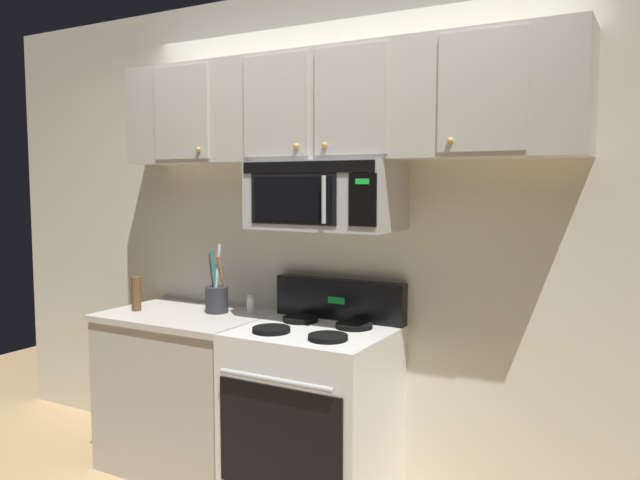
{
  "coord_description": "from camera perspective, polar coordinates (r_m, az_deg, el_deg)",
  "views": [
    {
      "loc": [
        1.54,
        -2.27,
        1.63
      ],
      "look_at": [
        0.0,
        0.49,
        1.35
      ],
      "focal_mm": 35.18,
      "sensor_mm": 36.0,
      "label": 1
    }
  ],
  "objects": [
    {
      "name": "stove_range",
      "position": [
        3.32,
        -0.58,
        -15.45
      ],
      "size": [
        0.76,
        0.69,
        1.12
      ],
      "color": "white",
      "rests_on": "ground_plane"
    },
    {
      "name": "upper_cabinets",
      "position": [
        3.26,
        0.71,
        12.02
      ],
      "size": [
        2.5,
        0.36,
        0.55
      ],
      "color": "#BCB7AD"
    },
    {
      "name": "over_range_microwave",
      "position": [
        3.21,
        0.44,
        4.08
      ],
      "size": [
        0.76,
        0.43,
        0.35
      ],
      "color": "#B7BABF"
    },
    {
      "name": "salt_shaker",
      "position": [
        3.58,
        -6.31,
        -5.85
      ],
      "size": [
        0.05,
        0.05,
        0.11
      ],
      "color": "white",
      "rests_on": "counter_segment"
    },
    {
      "name": "pepper_mill",
      "position": [
        3.79,
        -16.38,
        -4.72
      ],
      "size": [
        0.05,
        0.05,
        0.2
      ],
      "primitive_type": "cylinder",
      "color": "brown",
      "rests_on": "counter_segment"
    },
    {
      "name": "counter_segment",
      "position": [
        3.79,
        -11.93,
        -13.17
      ],
      "size": [
        0.93,
        0.65,
        0.9
      ],
      "color": "#BCB7AD",
      "rests_on": "ground_plane"
    },
    {
      "name": "utensil_crock_charcoal",
      "position": [
        3.64,
        -9.38,
        -5.06
      ],
      "size": [
        0.13,
        0.13,
        0.39
      ],
      "color": "#2D2D33",
      "rests_on": "counter_segment"
    },
    {
      "name": "back_wall",
      "position": [
        3.44,
        2.44,
        0.39
      ],
      "size": [
        5.2,
        0.1,
        2.7
      ],
      "primitive_type": "cube",
      "color": "silver",
      "rests_on": "ground_plane"
    }
  ]
}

